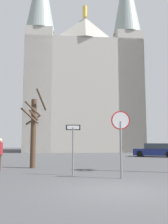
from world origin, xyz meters
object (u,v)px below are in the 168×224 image
stop_sign (121,130)px  cathedral (82,88)px  bare_tree (33,130)px  parked_car_near_navy (156,150)px  pedestrian_walking (0,151)px  one_way_arrow_sign (73,143)px

stop_sign → cathedral: bearing=87.6°
bare_tree → parked_car_near_navy: (11.60, 9.94, -1.62)m
parked_car_near_navy → pedestrian_walking: pedestrian_walking is taller
cathedral → stop_sign: 30.96m
one_way_arrow_sign → pedestrian_walking: 4.39m
cathedral → one_way_arrow_sign: bearing=-96.4°
bare_tree → parked_car_near_navy: size_ratio=1.01×
stop_sign → pedestrian_walking: stop_sign is taller
bare_tree → parked_car_near_navy: 15.36m
stop_sign → bare_tree: bearing=131.8°
one_way_arrow_sign → parked_car_near_navy: (9.41, 13.42, -0.85)m
one_way_arrow_sign → parked_car_near_navy: bearing=55.0°
pedestrian_walking → one_way_arrow_sign: bearing=-28.9°
parked_car_near_navy → pedestrian_walking: (-13.23, -11.32, 0.40)m
parked_car_near_navy → pedestrian_walking: 17.41m
bare_tree → one_way_arrow_sign: bearing=-57.8°
one_way_arrow_sign → bare_tree: bare_tree is taller
one_way_arrow_sign → parked_car_near_navy: size_ratio=0.51×
stop_sign → bare_tree: 6.29m
stop_sign → pedestrian_walking: size_ratio=1.66×
stop_sign → bare_tree: (-4.18, 4.69, 0.23)m
cathedral → bare_tree: (-5.41, -25.10, -8.12)m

